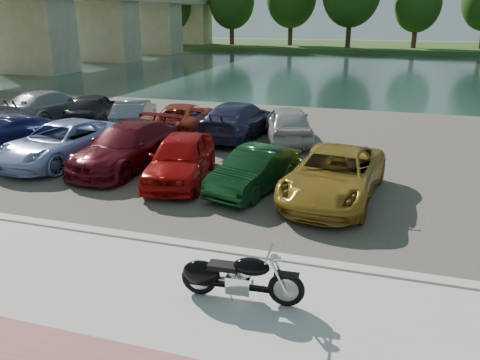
# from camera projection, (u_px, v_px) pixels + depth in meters

# --- Properties ---
(ground) EXTENTS (200.00, 200.00, 0.00)m
(ground) POSITION_uv_depth(u_px,v_px,m) (219.00, 308.00, 8.64)
(ground) COLOR #595447
(ground) RESTS_ON ground
(promenade) EXTENTS (60.00, 6.00, 0.10)m
(promenade) POSITION_uv_depth(u_px,v_px,m) (199.00, 339.00, 7.72)
(promenade) COLOR beige
(promenade) RESTS_ON ground
(kerb) EXTENTS (60.00, 0.30, 0.14)m
(kerb) POSITION_uv_depth(u_px,v_px,m) (248.00, 254.00, 10.42)
(kerb) COLOR beige
(kerb) RESTS_ON ground
(parking_lot) EXTENTS (60.00, 18.00, 0.04)m
(parking_lot) POSITION_uv_depth(u_px,v_px,m) (311.00, 150.00, 18.55)
(parking_lot) COLOR #474239
(parking_lot) RESTS_ON ground
(river) EXTENTS (120.00, 40.00, 0.00)m
(river) POSITION_uv_depth(u_px,v_px,m) (357.00, 71.00, 44.70)
(river) COLOR #1A302D
(river) RESTS_ON ground
(far_bank) EXTENTS (120.00, 24.00, 0.60)m
(far_bank) POSITION_uv_depth(u_px,v_px,m) (371.00, 47.00, 73.45)
(far_bank) COLOR #284719
(far_bank) RESTS_ON ground
(bridge) EXTENTS (7.00, 56.00, 8.55)m
(bridge) POSITION_uv_depth(u_px,v_px,m) (102.00, 10.00, 51.46)
(bridge) COLOR tan
(bridge) RESTS_ON ground
(motorcycle) EXTENTS (2.33, 0.75, 1.05)m
(motorcycle) POSITION_uv_depth(u_px,v_px,m) (230.00, 276.00, 8.62)
(motorcycle) COLOR black
(motorcycle) RESTS_ON promenade
(car_1) EXTENTS (2.61, 4.60, 1.43)m
(car_1) POSITION_uv_depth(u_px,v_px,m) (3.00, 137.00, 17.54)
(car_1) COLOR #13143D
(car_1) RESTS_ON parking_lot
(car_2) EXTENTS (3.05, 5.40, 1.42)m
(car_2) POSITION_uv_depth(u_px,v_px,m) (63.00, 142.00, 16.92)
(car_2) COLOR #98A9DD
(car_2) RESTS_ON parking_lot
(car_3) EXTENTS (2.43, 5.26, 1.49)m
(car_3) POSITION_uv_depth(u_px,v_px,m) (127.00, 146.00, 16.29)
(car_3) COLOR #5B0D15
(car_3) RESTS_ON parking_lot
(car_4) EXTENTS (2.54, 4.63, 1.49)m
(car_4) POSITION_uv_depth(u_px,v_px,m) (181.00, 158.00, 14.96)
(car_4) COLOR #AB0B0B
(car_4) RESTS_ON parking_lot
(car_5) EXTENTS (2.27, 4.07, 1.27)m
(car_5) POSITION_uv_depth(u_px,v_px,m) (255.00, 170.00, 14.15)
(car_5) COLOR black
(car_5) RESTS_ON parking_lot
(car_6) EXTENTS (2.93, 5.35, 1.42)m
(car_6) POSITION_uv_depth(u_px,v_px,m) (334.00, 175.00, 13.48)
(car_6) COLOR olive
(car_6) RESTS_ON parking_lot
(car_7) EXTENTS (2.51, 5.42, 1.53)m
(car_7) POSITION_uv_depth(u_px,v_px,m) (49.00, 106.00, 23.40)
(car_7) COLOR #96959D
(car_7) RESTS_ON parking_lot
(car_8) EXTENTS (2.88, 4.76, 1.51)m
(car_8) POSITION_uv_depth(u_px,v_px,m) (93.00, 108.00, 22.75)
(car_8) COLOR black
(car_8) RESTS_ON parking_lot
(car_9) EXTENTS (2.58, 4.33, 1.35)m
(car_9) POSITION_uv_depth(u_px,v_px,m) (135.00, 114.00, 21.95)
(car_9) COLOR slate
(car_9) RESTS_ON parking_lot
(car_10) EXTENTS (2.88, 5.10, 1.34)m
(car_10) POSITION_uv_depth(u_px,v_px,m) (183.00, 118.00, 21.04)
(car_10) COLOR maroon
(car_10) RESTS_ON parking_lot
(car_11) EXTENTS (2.55, 5.42, 1.53)m
(car_11) POSITION_uv_depth(u_px,v_px,m) (238.00, 120.00, 20.29)
(car_11) COLOR #27294C
(car_11) RESTS_ON parking_lot
(car_12) EXTENTS (3.07, 4.81, 1.52)m
(car_12) POSITION_uv_depth(u_px,v_px,m) (288.00, 123.00, 19.61)
(car_12) COLOR #AEAFAA
(car_12) RESTS_ON parking_lot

